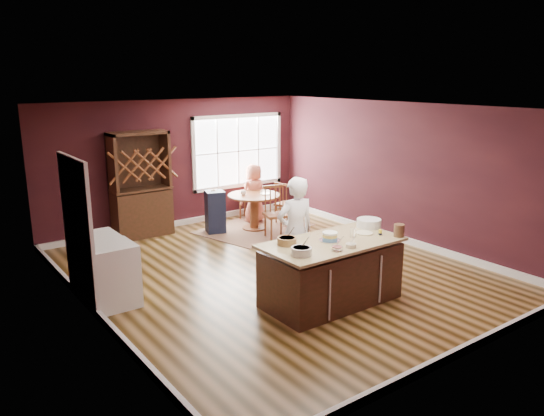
# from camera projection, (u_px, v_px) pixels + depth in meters

# --- Properties ---
(room_shell) EXTENTS (7.00, 7.00, 7.00)m
(room_shell) POSITION_uv_depth(u_px,v_px,m) (276.00, 193.00, 8.51)
(room_shell) COLOR olive
(room_shell) RESTS_ON ground
(window) EXTENTS (2.36, 0.10, 1.66)m
(window) POSITION_uv_depth(u_px,v_px,m) (238.00, 151.00, 12.05)
(window) COLOR white
(window) RESTS_ON room_shell
(doorway) EXTENTS (0.08, 1.26, 2.13)m
(doorway) POSITION_uv_depth(u_px,v_px,m) (78.00, 235.00, 7.36)
(doorway) COLOR white
(doorway) RESTS_ON room_shell
(kitchen_island) EXTENTS (2.01, 1.05, 0.92)m
(kitchen_island) POSITION_uv_depth(u_px,v_px,m) (331.00, 273.00, 7.56)
(kitchen_island) COLOR black
(kitchen_island) RESTS_ON ground
(dining_table) EXTENTS (1.10, 1.10, 0.75)m
(dining_table) POSITION_uv_depth(u_px,v_px,m) (254.00, 205.00, 11.15)
(dining_table) COLOR brown
(dining_table) RESTS_ON ground
(baker) EXTENTS (0.68, 0.49, 1.72)m
(baker) POSITION_uv_depth(u_px,v_px,m) (295.00, 232.00, 8.07)
(baker) COLOR white
(baker) RESTS_ON ground
(layer_cake) EXTENTS (0.30, 0.30, 0.12)m
(layer_cake) POSITION_uv_depth(u_px,v_px,m) (330.00, 237.00, 7.45)
(layer_cake) COLOR white
(layer_cake) RESTS_ON kitchen_island
(bowl_blue) EXTENTS (0.27, 0.27, 0.10)m
(bowl_blue) POSITION_uv_depth(u_px,v_px,m) (301.00, 251.00, 6.86)
(bowl_blue) COLOR silver
(bowl_blue) RESTS_ON kitchen_island
(bowl_yellow) EXTENTS (0.27, 0.27, 0.10)m
(bowl_yellow) POSITION_uv_depth(u_px,v_px,m) (287.00, 241.00, 7.28)
(bowl_yellow) COLOR #A9803E
(bowl_yellow) RESTS_ON kitchen_island
(bowl_pink) EXTENTS (0.16, 0.16, 0.06)m
(bowl_pink) POSITION_uv_depth(u_px,v_px,m) (337.00, 248.00, 7.04)
(bowl_pink) COLOR white
(bowl_pink) RESTS_ON kitchen_island
(bowl_olive) EXTENTS (0.14, 0.14, 0.05)m
(bowl_olive) POSITION_uv_depth(u_px,v_px,m) (351.00, 246.00, 7.16)
(bowl_olive) COLOR #F7EDBD
(bowl_olive) RESTS_ON kitchen_island
(drinking_glass) EXTENTS (0.07, 0.07, 0.14)m
(drinking_glass) POSITION_uv_depth(u_px,v_px,m) (352.00, 232.00, 7.61)
(drinking_glass) COLOR silver
(drinking_glass) RESTS_ON kitchen_island
(dinner_plate) EXTENTS (0.26, 0.26, 0.02)m
(dinner_plate) POSITION_uv_depth(u_px,v_px,m) (364.00, 233.00, 7.79)
(dinner_plate) COLOR beige
(dinner_plate) RESTS_ON kitchen_island
(white_tub) EXTENTS (0.37, 0.37, 0.13)m
(white_tub) POSITION_uv_depth(u_px,v_px,m) (369.00, 223.00, 8.12)
(white_tub) COLOR silver
(white_tub) RESTS_ON kitchen_island
(stoneware_crock) EXTENTS (0.15, 0.15, 0.18)m
(stoneware_crock) POSITION_uv_depth(u_px,v_px,m) (399.00, 230.00, 7.63)
(stoneware_crock) COLOR brown
(stoneware_crock) RESTS_ON kitchen_island
(toy_figurine) EXTENTS (0.05, 0.05, 0.09)m
(toy_figurine) POSITION_uv_depth(u_px,v_px,m) (380.00, 232.00, 7.71)
(toy_figurine) COLOR yellow
(toy_figurine) RESTS_ON kitchen_island
(rug) EXTENTS (2.53, 2.18, 0.01)m
(rug) POSITION_uv_depth(u_px,v_px,m) (254.00, 229.00, 11.28)
(rug) COLOR brown
(rug) RESTS_ON ground
(chair_east) EXTENTS (0.47, 0.48, 0.94)m
(chair_east) POSITION_uv_depth(u_px,v_px,m) (286.00, 202.00, 11.64)
(chair_east) COLOR brown
(chair_east) RESTS_ON ground
(chair_south) EXTENTS (0.54, 0.53, 1.07)m
(chair_south) POSITION_uv_depth(u_px,v_px,m) (276.00, 212.00, 10.52)
(chair_south) COLOR brown
(chair_south) RESTS_ON ground
(chair_north) EXTENTS (0.61, 0.61, 1.06)m
(chair_north) POSITION_uv_depth(u_px,v_px,m) (249.00, 195.00, 12.00)
(chair_north) COLOR brown
(chair_north) RESTS_ON ground
(seated_woman) EXTENTS (0.66, 0.46, 1.30)m
(seated_woman) POSITION_uv_depth(u_px,v_px,m) (254.00, 193.00, 11.69)
(seated_woman) COLOR #CB6A51
(seated_woman) RESTS_ON ground
(high_chair) EXTENTS (0.46, 0.46, 0.92)m
(high_chair) POSITION_uv_depth(u_px,v_px,m) (215.00, 211.00, 10.93)
(high_chair) COLOR black
(high_chair) RESTS_ON ground
(toddler) EXTENTS (0.18, 0.14, 0.26)m
(toddler) POSITION_uv_depth(u_px,v_px,m) (215.00, 193.00, 10.93)
(toddler) COLOR #8CA5BF
(toddler) RESTS_ON high_chair
(table_plate) EXTENTS (0.22, 0.22, 0.02)m
(table_plate) POSITION_uv_depth(u_px,v_px,m) (265.00, 194.00, 11.14)
(table_plate) COLOR beige
(table_plate) RESTS_ON dining_table
(table_cup) EXTENTS (0.13, 0.13, 0.09)m
(table_cup) POSITION_uv_depth(u_px,v_px,m) (243.00, 193.00, 11.05)
(table_cup) COLOR white
(table_cup) RESTS_ON dining_table
(hutch) EXTENTS (1.16, 0.48, 2.12)m
(hutch) POSITION_uv_depth(u_px,v_px,m) (141.00, 185.00, 10.55)
(hutch) COLOR black
(hutch) RESTS_ON ground
(washer) EXTENTS (0.62, 0.60, 0.91)m
(washer) POSITION_uv_depth(u_px,v_px,m) (113.00, 275.00, 7.44)
(washer) COLOR white
(washer) RESTS_ON ground
(dryer) EXTENTS (0.62, 0.60, 0.89)m
(dryer) POSITION_uv_depth(u_px,v_px,m) (98.00, 263.00, 7.94)
(dryer) COLOR white
(dryer) RESTS_ON ground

